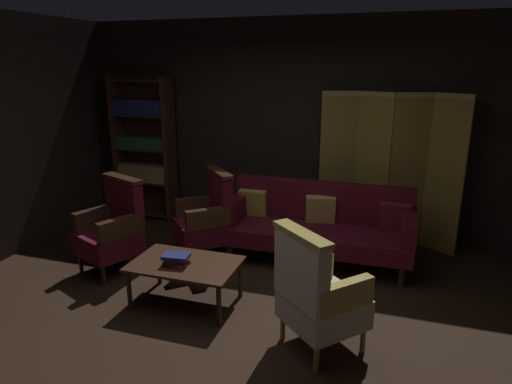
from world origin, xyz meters
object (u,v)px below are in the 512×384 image
(velvet_couch, at_px, (319,222))
(armchair_gilt_accent, at_px, (317,294))
(bookshelf, at_px, (145,146))
(book_black_cloth, at_px, (176,260))
(folding_screen, at_px, (390,168))
(book_navy_cloth, at_px, (176,256))
(book_red_leather, at_px, (176,263))
(armchair_wing_left, at_px, (113,228))
(armchair_wing_right, at_px, (207,218))
(coffee_table, at_px, (185,267))

(velvet_couch, bearing_deg, armchair_gilt_accent, -80.21)
(bookshelf, height_order, book_black_cloth, bookshelf)
(bookshelf, distance_m, armchair_gilt_accent, 3.91)
(folding_screen, distance_m, book_navy_cloth, 2.86)
(book_red_leather, bearing_deg, book_black_cloth, 0.00)
(velvet_couch, relative_size, armchair_wing_left, 2.04)
(armchair_wing_left, xyz_separation_m, book_navy_cloth, (1.02, -0.47, 0.02))
(bookshelf, relative_size, armchair_wing_right, 1.97)
(armchair_wing_right, height_order, book_navy_cloth, armchair_wing_right)
(coffee_table, height_order, book_navy_cloth, book_navy_cloth)
(bookshelf, distance_m, book_navy_cloth, 2.79)
(coffee_table, xyz_separation_m, armchair_wing_left, (-1.07, 0.41, 0.12))
(armchair_wing_left, bearing_deg, coffee_table, -20.97)
(coffee_table, xyz_separation_m, book_red_leather, (-0.06, -0.06, 0.06))
(coffee_table, relative_size, armchair_wing_left, 0.96)
(folding_screen, xyz_separation_m, bookshelf, (-3.42, 0.01, 0.08))
(bookshelf, bearing_deg, coffee_table, -51.61)
(book_navy_cloth, bearing_deg, folding_screen, 50.60)
(velvet_couch, bearing_deg, book_navy_cloth, -126.33)
(book_black_cloth, bearing_deg, armchair_wing_left, 155.00)
(folding_screen, distance_m, book_black_cloth, 2.87)
(armchair_gilt_accent, xyz_separation_m, armchair_wing_left, (-2.38, 0.73, 0.00))
(book_navy_cloth, bearing_deg, book_red_leather, 0.00)
(bookshelf, relative_size, velvet_couch, 0.97)
(folding_screen, distance_m, armchair_gilt_accent, 2.52)
(bookshelf, height_order, armchair_wing_right, bookshelf)
(armchair_gilt_accent, relative_size, book_navy_cloth, 4.32)
(folding_screen, height_order, book_navy_cloth, folding_screen)
(coffee_table, xyz_separation_m, armchair_gilt_accent, (1.31, -0.32, 0.12))
(coffee_table, bearing_deg, armchair_wing_right, 102.76)
(book_black_cloth, bearing_deg, bookshelf, 126.65)
(coffee_table, relative_size, book_red_leather, 4.71)
(armchair_wing_left, relative_size, book_red_leather, 4.89)
(coffee_table, bearing_deg, bookshelf, 128.39)
(book_red_leather, bearing_deg, armchair_wing_right, 99.23)
(armchair_wing_left, relative_size, armchair_wing_right, 1.00)
(velvet_couch, bearing_deg, bookshelf, 164.68)
(folding_screen, relative_size, armchair_gilt_accent, 1.83)
(coffee_table, bearing_deg, book_red_leather, -132.01)
(book_navy_cloth, bearing_deg, coffee_table, 47.99)
(armchair_wing_left, bearing_deg, armchair_gilt_accent, -17.05)
(armchair_wing_right, xyz_separation_m, book_red_leather, (0.18, -1.10, -0.06))
(bookshelf, relative_size, coffee_table, 2.05)
(bookshelf, xyz_separation_m, book_navy_cloth, (1.63, -2.19, -0.56))
(velvet_couch, height_order, book_navy_cloth, velvet_couch)
(bookshelf, height_order, armchair_gilt_accent, bookshelf)
(armchair_wing_left, relative_size, book_black_cloth, 5.48)
(armchair_wing_right, distance_m, book_black_cloth, 1.12)
(folding_screen, relative_size, coffee_table, 1.90)
(armchair_wing_right, xyz_separation_m, book_navy_cloth, (0.18, -1.10, 0.02))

